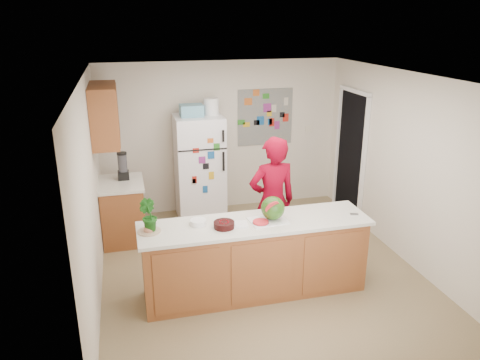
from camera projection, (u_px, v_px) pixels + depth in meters
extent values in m
cube|color=brown|center=(259.00, 270.00, 6.18)|extent=(4.00, 4.50, 0.02)
cube|color=beige|center=(222.00, 137.00, 7.83)|extent=(4.00, 0.02, 2.50)
cube|color=beige|center=(90.00, 194.00, 5.30)|extent=(0.02, 4.50, 2.50)
cube|color=beige|center=(405.00, 167.00, 6.23)|extent=(0.02, 4.50, 2.50)
cube|color=white|center=(262.00, 76.00, 5.35)|extent=(4.00, 4.50, 0.02)
cube|color=black|center=(351.00, 155.00, 7.63)|extent=(0.03, 0.85, 2.04)
cube|color=brown|center=(255.00, 259.00, 5.52)|extent=(2.60, 0.62, 0.88)
cube|color=silver|center=(255.00, 224.00, 5.37)|extent=(2.68, 0.70, 0.04)
cube|color=brown|center=(123.00, 212.00, 6.88)|extent=(0.60, 0.80, 0.86)
cube|color=silver|center=(121.00, 183.00, 6.73)|extent=(0.64, 0.84, 0.04)
cube|color=brown|center=(104.00, 115.00, 6.32)|extent=(0.35, 1.00, 0.80)
cube|color=silver|center=(200.00, 168.00, 7.51)|extent=(0.75, 0.70, 1.70)
cube|color=#5999B2|center=(191.00, 110.00, 7.18)|extent=(0.35, 0.28, 0.18)
cube|color=slate|center=(265.00, 117.00, 7.89)|extent=(0.95, 0.01, 0.95)
imported|color=maroon|center=(272.00, 202.00, 6.06)|extent=(0.67, 0.47, 1.75)
cylinder|color=black|center=(123.00, 167.00, 6.79)|extent=(0.13, 0.13, 0.38)
cube|color=white|center=(268.00, 221.00, 5.39)|extent=(0.45, 0.35, 0.01)
sphere|color=#2B5814|center=(273.00, 208.00, 5.37)|extent=(0.27, 0.27, 0.27)
cylinder|color=red|center=(261.00, 222.00, 5.31)|extent=(0.18, 0.18, 0.02)
cylinder|color=black|center=(224.00, 225.00, 5.21)|extent=(0.26, 0.26, 0.07)
cylinder|color=white|center=(198.00, 222.00, 5.28)|extent=(0.19, 0.19, 0.06)
cylinder|color=navy|center=(223.00, 225.00, 5.22)|extent=(0.13, 0.13, 0.05)
cylinder|color=beige|center=(149.00, 231.00, 5.11)|extent=(0.29, 0.29, 0.02)
cube|color=silver|center=(239.00, 224.00, 5.28)|extent=(0.22, 0.20, 0.02)
cube|color=slate|center=(354.00, 214.00, 5.56)|extent=(0.10, 0.06, 0.01)
imported|color=#173E12|center=(148.00, 216.00, 5.07)|extent=(0.26, 0.26, 0.37)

